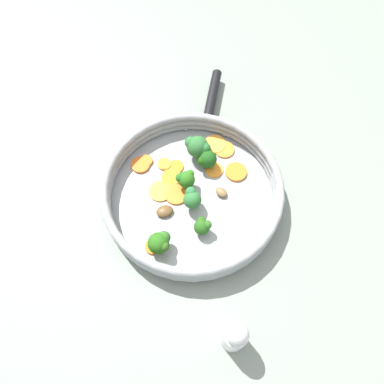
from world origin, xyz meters
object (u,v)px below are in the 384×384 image
at_px(carrot_slice_9, 146,161).
at_px(broccoli_floret_5, 160,243).
at_px(carrot_slice_6, 236,172).
at_px(carrot_slice_11, 215,144).
at_px(carrot_slice_2, 160,191).
at_px(broccoli_floret_1, 203,226).
at_px(carrot_slice_10, 153,246).
at_px(broccoli_floret_4, 192,198).
at_px(skillet, 192,197).
at_px(broccoli_floret_2, 186,179).
at_px(carrot_slice_1, 224,150).
at_px(mushroom_piece_0, 165,211).
at_px(carrot_slice_0, 176,194).
at_px(carrot_slice_7, 214,170).
at_px(salt_shaker, 235,336).
at_px(carrot_slice_8, 172,177).
at_px(broccoli_floret_3, 198,147).
at_px(carrot_slice_5, 164,164).
at_px(carrot_slice_4, 141,165).
at_px(carrot_slice_3, 176,167).
at_px(broccoli_floret_0, 207,158).
at_px(mushroom_piece_1, 221,192).

relative_size(carrot_slice_9, broccoli_floret_5, 0.60).
height_order(carrot_slice_6, carrot_slice_11, same).
bearing_deg(carrot_slice_11, carrot_slice_2, 89.25).
xyz_separation_m(carrot_slice_11, broccoli_floret_1, (-0.12, 0.16, 0.02)).
xyz_separation_m(carrot_slice_10, broccoli_floret_4, (0.01, -0.11, 0.03)).
height_order(skillet, broccoli_floret_2, broccoli_floret_2).
relative_size(skillet, carrot_slice_9, 12.07).
relative_size(carrot_slice_1, mushroom_piece_0, 1.28).
xyz_separation_m(carrot_slice_0, carrot_slice_11, (0.03, -0.15, 0.00)).
relative_size(carrot_slice_7, broccoli_floret_2, 0.83).
distance_m(skillet, salt_shaker, 0.28).
bearing_deg(carrot_slice_11, skillet, 111.99).
relative_size(carrot_slice_6, broccoli_floret_5, 0.95).
bearing_deg(broccoli_floret_4, carrot_slice_9, -2.01).
height_order(carrot_slice_8, broccoli_floret_4, broccoli_floret_4).
distance_m(carrot_slice_11, broccoli_floret_3, 0.06).
relative_size(carrot_slice_5, carrot_slice_10, 0.94).
bearing_deg(carrot_slice_6, carrot_slice_4, 39.18).
xyz_separation_m(broccoli_floret_2, mushroom_piece_0, (-0.01, 0.07, -0.02)).
distance_m(carrot_slice_1, carrot_slice_4, 0.18).
bearing_deg(carrot_slice_5, broccoli_floret_5, 133.85).
bearing_deg(broccoli_floret_4, carrot_slice_3, -24.82).
height_order(carrot_slice_4, carrot_slice_7, carrot_slice_4).
bearing_deg(broccoli_floret_1, carrot_slice_7, -56.91).
relative_size(carrot_slice_8, broccoli_floret_1, 1.13).
bearing_deg(carrot_slice_0, broccoli_floret_0, -87.79).
xyz_separation_m(carrot_slice_5, broccoli_floret_0, (-0.07, -0.06, 0.03)).
bearing_deg(broccoli_floret_1, broccoli_floret_4, -26.10).
bearing_deg(carrot_slice_2, broccoli_floret_4, -160.46).
xyz_separation_m(carrot_slice_8, carrot_slice_11, (-0.01, -0.12, 0.00)).
bearing_deg(carrot_slice_10, carrot_slice_7, -81.37).
distance_m(carrot_slice_1, broccoli_floret_2, 0.12).
bearing_deg(broccoli_floret_3, carrot_slice_7, 178.09).
height_order(carrot_slice_3, carrot_slice_8, same).
bearing_deg(salt_shaker, mushroom_piece_0, -18.38).
height_order(carrot_slice_9, broccoli_floret_3, broccoli_floret_3).
xyz_separation_m(carrot_slice_2, carrot_slice_9, (0.07, -0.03, 0.00)).
height_order(broccoli_floret_4, mushroom_piece_0, broccoli_floret_4).
bearing_deg(broccoli_floret_1, carrot_slice_3, -25.31).
distance_m(broccoli_floret_2, mushroom_piece_0, 0.08).
distance_m(carrot_slice_9, broccoli_floret_2, 0.11).
xyz_separation_m(broccoli_floret_1, broccoli_floret_5, (0.03, 0.08, 0.01)).
distance_m(skillet, carrot_slice_0, 0.03).
xyz_separation_m(carrot_slice_1, carrot_slice_3, (0.04, 0.10, -0.00)).
bearing_deg(carrot_slice_7, carrot_slice_8, 54.68).
xyz_separation_m(broccoli_floret_1, mushroom_piece_0, (0.08, 0.02, -0.02)).
relative_size(carrot_slice_0, carrot_slice_10, 1.49).
distance_m(skillet, mushroom_piece_0, 0.07).
height_order(carrot_slice_2, carrot_slice_7, same).
bearing_deg(broccoli_floret_1, mushroom_piece_1, -72.09).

